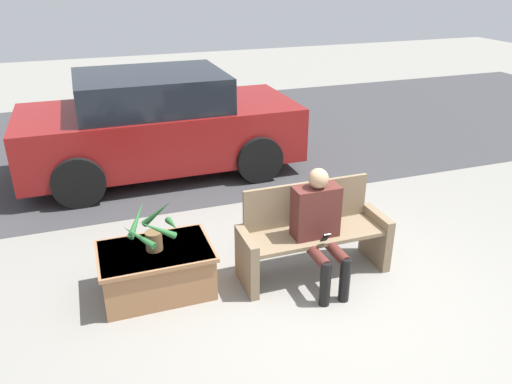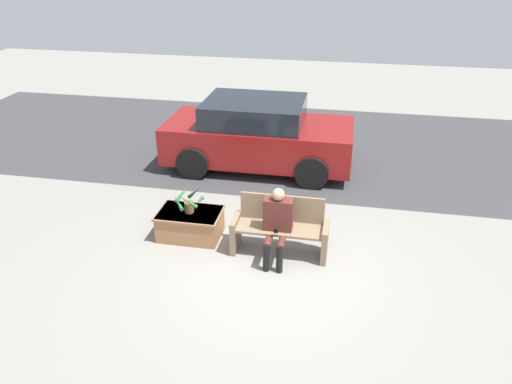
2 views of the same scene
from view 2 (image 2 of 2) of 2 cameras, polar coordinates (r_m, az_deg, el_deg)
name	(u,v)px [view 2 (image 2 of 2)]	position (r m, az deg, el deg)	size (l,w,h in m)	color
ground_plane	(271,271)	(7.83, 1.77, -9.02)	(30.00, 30.00, 0.00)	gray
road_surface	(306,145)	(12.56, 5.77, 5.39)	(20.00, 6.00, 0.01)	#38383A
bench	(280,228)	(8.06, 2.79, -4.16)	(1.55, 0.51, 0.94)	#7A664C
person_seated	(277,221)	(7.79, 2.43, -3.37)	(0.46, 0.64, 1.20)	#51231E
planter_box	(190,223)	(8.62, -7.53, -3.55)	(1.08, 0.74, 0.47)	#936642
potted_plant	(189,201)	(8.41, -7.71, -1.05)	(0.52, 0.54, 0.47)	brown
parked_car	(258,135)	(11.02, 0.22, 6.58)	(4.06, 1.98, 1.53)	maroon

